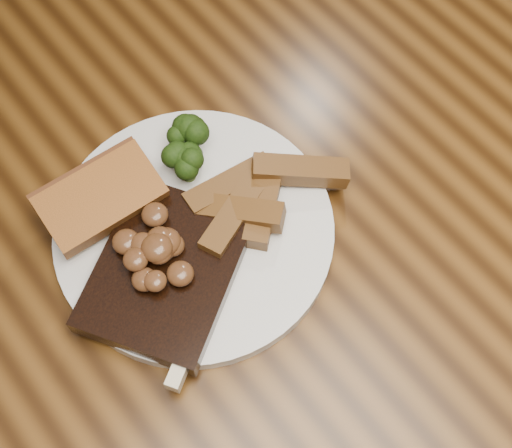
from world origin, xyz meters
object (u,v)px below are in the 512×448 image
(dining_table, at_px, (240,279))
(steak, at_px, (166,272))
(potato_wedges, at_px, (242,187))
(garlic_bread, at_px, (105,208))
(plate, at_px, (194,231))

(dining_table, distance_m, steak, 0.14)
(steak, xyz_separation_m, potato_wedges, (0.11, 0.03, 0.00))
(steak, xyz_separation_m, garlic_bread, (-0.01, 0.09, 0.00))
(garlic_bread, height_order, potato_wedges, same)
(plate, height_order, garlic_bread, garlic_bread)
(garlic_bread, bearing_deg, plate, -45.73)
(dining_table, xyz_separation_m, plate, (-0.03, 0.04, 0.10))
(dining_table, distance_m, potato_wedges, 0.13)
(steak, bearing_deg, plate, -4.62)
(potato_wedges, bearing_deg, plate, -178.22)
(plate, relative_size, potato_wedges, 2.23)
(steak, distance_m, garlic_bread, 0.09)
(garlic_bread, bearing_deg, dining_table, -47.14)
(plate, height_order, steak, steak)
(garlic_bread, distance_m, potato_wedges, 0.13)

